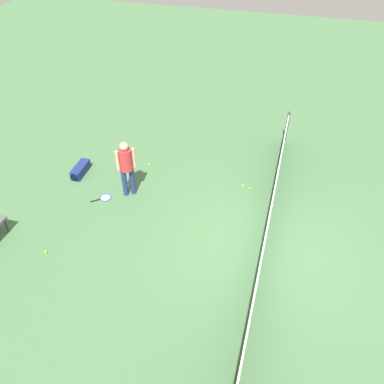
# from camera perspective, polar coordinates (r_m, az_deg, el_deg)

# --- Properties ---
(ground_plane) EXTENTS (40.00, 40.00, 0.00)m
(ground_plane) POSITION_cam_1_polar(r_m,az_deg,el_deg) (9.67, 10.52, -7.97)
(ground_plane) COLOR #4C7A4C
(court_net) EXTENTS (10.09, 0.09, 1.07)m
(court_net) POSITION_cam_1_polar(r_m,az_deg,el_deg) (9.31, 10.88, -5.89)
(court_net) COLOR #4C4C51
(court_net) RESTS_ON ground_plane
(player_near_side) EXTENTS (0.47, 0.48, 1.70)m
(player_near_side) POSITION_cam_1_polar(r_m,az_deg,el_deg) (10.50, -9.61, 4.00)
(player_near_side) COLOR navy
(player_near_side) RESTS_ON ground_plane
(tennis_racket_near_player) EXTENTS (0.51, 0.55, 0.03)m
(tennis_racket_near_player) POSITION_cam_1_polar(r_m,az_deg,el_deg) (11.07, -12.70, -0.86)
(tennis_racket_near_player) COLOR blue
(tennis_racket_near_player) RESTS_ON ground_plane
(tennis_ball_near_player) EXTENTS (0.07, 0.07, 0.07)m
(tennis_ball_near_player) POSITION_cam_1_polar(r_m,az_deg,el_deg) (11.20, 8.45, 0.45)
(tennis_ball_near_player) COLOR #C6E033
(tennis_ball_near_player) RESTS_ON ground_plane
(tennis_ball_by_net) EXTENTS (0.07, 0.07, 0.07)m
(tennis_ball_by_net) POSITION_cam_1_polar(r_m,az_deg,el_deg) (12.09, -6.32, 4.00)
(tennis_ball_by_net) COLOR #C6E033
(tennis_ball_by_net) RESTS_ON ground_plane
(tennis_ball_midcourt) EXTENTS (0.07, 0.07, 0.07)m
(tennis_ball_midcourt) POSITION_cam_1_polar(r_m,az_deg,el_deg) (9.99, -20.63, -8.23)
(tennis_ball_midcourt) COLOR #C6E033
(tennis_ball_midcourt) RESTS_ON ground_plane
(tennis_ball_baseline) EXTENTS (0.07, 0.07, 0.07)m
(tennis_ball_baseline) POSITION_cam_1_polar(r_m,az_deg,el_deg) (11.28, 7.42, 0.93)
(tennis_ball_baseline) COLOR #C6E033
(tennis_ball_baseline) RESTS_ON ground_plane
(equipment_bag) EXTENTS (0.81, 0.32, 0.28)m
(equipment_bag) POSITION_cam_1_polar(r_m,az_deg,el_deg) (12.07, -16.09, 3.07)
(equipment_bag) COLOR navy
(equipment_bag) RESTS_ON ground_plane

